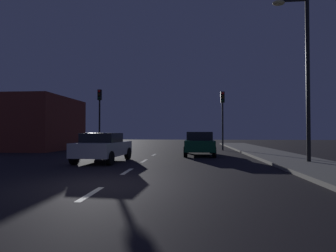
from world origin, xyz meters
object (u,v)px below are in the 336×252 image
object	(u,v)px
traffic_signal_right	(223,109)
car_stopped_ahead	(199,143)
traffic_signal_left	(100,108)
street_lamp_right	(303,65)
car_adjacent_lane	(103,147)

from	to	relation	value
traffic_signal_right	car_stopped_ahead	bearing A→B (deg)	-112.60
traffic_signal_left	car_stopped_ahead	xyz separation A→B (m)	(8.32, -4.95, -2.82)
street_lamp_right	car_stopped_ahead	bearing A→B (deg)	134.35
traffic_signal_right	car_stopped_ahead	distance (m)	5.96
street_lamp_right	car_adjacent_lane	bearing A→B (deg)	177.61
traffic_signal_left	traffic_signal_right	world-z (taller)	traffic_signal_left
traffic_signal_left	traffic_signal_right	distance (m)	10.38
car_adjacent_lane	street_lamp_right	bearing A→B (deg)	-2.39
traffic_signal_left	street_lamp_right	distance (m)	16.18
traffic_signal_right	car_stopped_ahead	size ratio (longest dim) A/B	1.15
traffic_signal_left	car_stopped_ahead	world-z (taller)	traffic_signal_left
car_stopped_ahead	car_adjacent_lane	size ratio (longest dim) A/B	1.06
traffic_signal_right	car_adjacent_lane	xyz separation A→B (m)	(-7.01, -9.27, -2.63)
traffic_signal_right	street_lamp_right	xyz separation A→B (m)	(2.56, -9.67, 1.21)
traffic_signal_left	car_adjacent_lane	xyz separation A→B (m)	(3.37, -9.27, -2.83)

